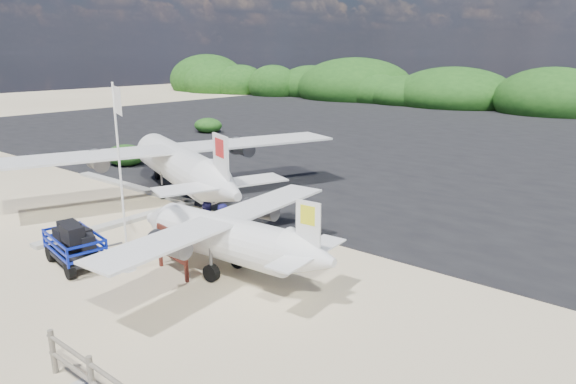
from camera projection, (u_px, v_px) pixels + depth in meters
The scene contains 10 objects.
ground at pixel (161, 264), 16.43m from camera, with size 160.00×160.00×0.00m, color beige.
asphalt_apron at pixel (486, 142), 38.77m from camera, with size 90.00×50.00×0.04m, color #B2B2B2, non-canonical shape.
lagoon at pixel (65, 203), 23.07m from camera, with size 9.00×7.00×0.40m, color #B2B2B2, non-canonical shape.
vegetation_band at pixel (564, 113), 57.39m from camera, with size 124.00×8.00×4.40m, color #B2B2B2, non-canonical shape.
baggage_cart at pixel (77, 265), 16.34m from camera, with size 2.53×1.44×1.26m, color #0B1EAB, non-canonical shape.
flagpole at pixel (129, 270), 16.01m from camera, with size 1.15×0.48×5.75m, color white, non-canonical shape.
signboard at pixel (174, 274), 15.73m from camera, with size 1.77×0.17×1.46m, color #562118, non-canonical shape.
crew_a at pixel (224, 231), 16.67m from camera, with size 0.69×0.45×1.88m, color #121142.
crew_b at pixel (207, 203), 20.42m from camera, with size 0.76×0.59×1.57m, color #121142.
aircraft_small at pixel (373, 132), 43.69m from camera, with size 7.48×7.48×2.69m, color #B2B2B2, non-canonical shape.
Camera 1 is at (12.83, -9.18, 6.54)m, focal length 32.00 mm.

